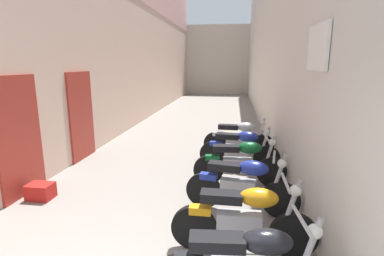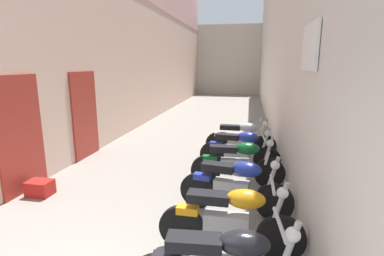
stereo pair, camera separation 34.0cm
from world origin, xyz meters
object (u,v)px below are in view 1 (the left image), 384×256
(motorcycle_fourth, at_px, (240,161))
(motorcycle_sixth, at_px, (239,137))
(motorcycle_fifth, at_px, (240,148))
(plastic_crate, at_px, (41,191))
(motorcycle_third, at_px, (242,183))
(motorcycle_second, at_px, (244,217))

(motorcycle_fourth, bearing_deg, motorcycle_sixth, 90.00)
(motorcycle_fourth, bearing_deg, motorcycle_fifth, 90.00)
(motorcycle_sixth, xyz_separation_m, plastic_crate, (-3.58, -3.10, -0.36))
(motorcycle_third, xyz_separation_m, plastic_crate, (-3.58, -0.01, -0.36))
(motorcycle_fourth, relative_size, plastic_crate, 4.21)
(motorcycle_second, distance_m, plastic_crate, 3.75)
(motorcycle_fifth, relative_size, plastic_crate, 4.19)
(motorcycle_fifth, relative_size, motorcycle_sixth, 1.00)
(motorcycle_second, xyz_separation_m, motorcycle_fifth, (-0.00, 3.13, 0.00))
(motorcycle_fifth, bearing_deg, motorcycle_fourth, -90.00)
(plastic_crate, bearing_deg, motorcycle_fourth, 17.51)
(motorcycle_fourth, relative_size, motorcycle_sixth, 1.00)
(motorcycle_third, bearing_deg, motorcycle_second, -89.99)
(motorcycle_sixth, bearing_deg, motorcycle_third, -90.00)
(motorcycle_second, height_order, motorcycle_third, same)
(motorcycle_second, relative_size, motorcycle_fifth, 1.00)
(motorcycle_fourth, xyz_separation_m, motorcycle_fifth, (-0.00, 0.94, 0.00))
(motorcycle_third, height_order, motorcycle_sixth, same)
(motorcycle_sixth, bearing_deg, motorcycle_fifth, -90.00)
(motorcycle_second, xyz_separation_m, plastic_crate, (-3.58, 1.06, -0.36))
(motorcycle_fourth, distance_m, plastic_crate, 3.77)
(motorcycle_second, distance_m, motorcycle_fourth, 2.19)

